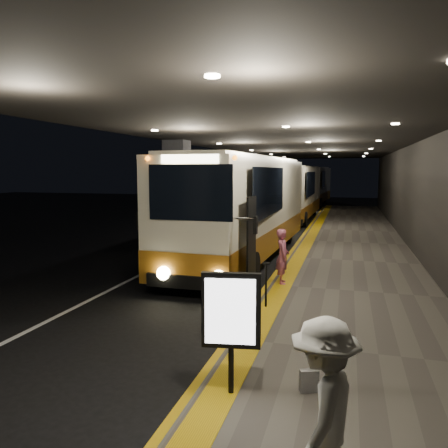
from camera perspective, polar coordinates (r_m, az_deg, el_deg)
The scene contains 16 objects.
ground at distance 12.23m, azimuth -6.50°, elevation -8.79°, with size 90.00×90.00×0.00m, color black.
lane_line_white at distance 17.40m, azimuth -5.69°, elevation -4.01°, with size 0.12×50.00×0.01m, color silver.
kerb_stripe_yellow at distance 16.35m, azimuth 8.00°, elevation -4.76°, with size 0.18×50.00×0.01m, color gold.
sidewalk at distance 16.19m, azimuth 16.48°, elevation -4.84°, with size 4.50×50.00×0.15m, color #514C44.
tactile_strip at distance 16.26m, azimuth 9.76°, elevation -4.31°, with size 0.50×50.00×0.01m, color gold.
terminal_wall at distance 16.05m, azimuth 24.93°, elevation 5.22°, with size 0.10×50.00×6.00m, color black.
support_columns at distance 16.08m, azimuth -6.11°, elevation 2.98°, with size 0.80×24.80×4.40m.
canopy at distance 16.04m, azimuth 8.83°, elevation 11.51°, with size 9.00×50.00×0.40m, color black.
coach_main at distance 16.36m, azimuth 2.76°, elevation 1.61°, with size 2.93×12.00×3.71m.
coach_second at distance 29.47m, azimuth 9.19°, elevation 3.74°, with size 2.59×11.22×3.51m.
coach_third at distance 42.91m, azimuth 11.41°, elevation 4.71°, with size 3.00×11.39×3.54m.
passenger_boarding at distance 12.38m, azimuth 7.65°, elevation -4.19°, with size 0.57×0.37×1.56m, color #AE5167.
passenger_waiting_white at distance 4.64m, azimuth 12.91°, elevation -22.48°, with size 1.16×0.54×1.79m, color beige.
bag_polka at distance 6.78m, azimuth 11.04°, elevation -19.45°, with size 0.27×0.12×0.33m, color black.
info_sign at distance 6.23m, azimuth 0.92°, elevation -11.54°, with size 0.84×0.25×1.76m.
stanchion_post at distance 10.27m, azimuth 5.50°, elevation -7.97°, with size 0.05×0.05×1.04m, color black.
Camera 1 is at (4.53, -10.86, 3.32)m, focal length 35.00 mm.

